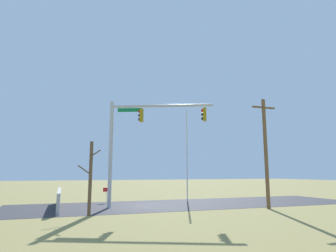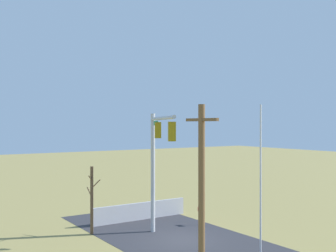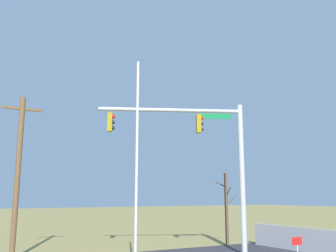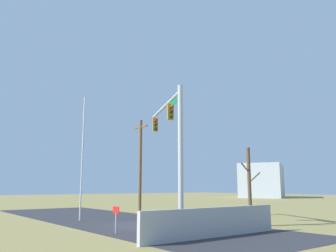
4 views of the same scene
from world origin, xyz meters
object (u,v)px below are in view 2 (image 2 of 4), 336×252
signal_mast (157,151)px  utility_pole (202,200)px  flagpole (261,179)px  open_sign (200,212)px  bare_tree (92,199)px

signal_mast → utility_pole: (-8.63, 3.40, -1.31)m
signal_mast → flagpole: size_ratio=0.95×
open_sign → signal_mast: bearing=107.9°
flagpole → open_sign: (6.80, -1.21, -3.12)m
flagpole → open_sign: 7.58m
flagpole → bare_tree: flagpole is taller
signal_mast → utility_pole: utility_pole is taller
utility_pole → flagpole: bearing=-63.8°
bare_tree → signal_mast: bearing=-140.8°
bare_tree → open_sign: size_ratio=3.53×
flagpole → utility_pole: (-3.26, 6.64, 0.01)m
flagpole → bare_tree: (8.77, 6.01, -1.82)m
signal_mast → bare_tree: signal_mast is taller
signal_mast → bare_tree: size_ratio=1.79×
flagpole → bare_tree: 10.79m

